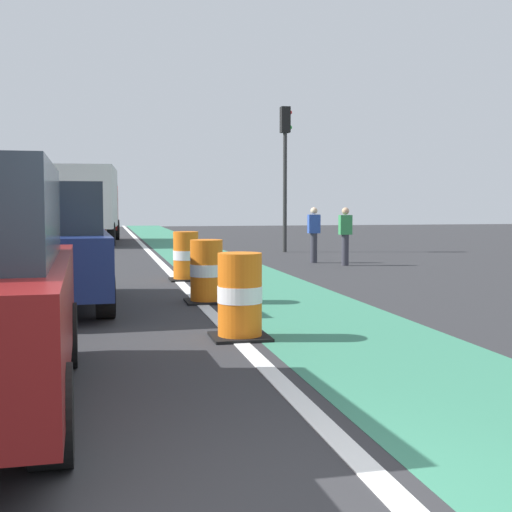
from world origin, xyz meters
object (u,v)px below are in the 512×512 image
(traffic_barrel_front, at_px, (240,297))
(traffic_light_corner, at_px, (285,153))
(delivery_truck_down_block, at_px, (89,201))
(parked_suv_second, at_px, (50,245))
(traffic_barrel_mid, at_px, (207,272))
(pedestrian_waiting, at_px, (314,233))
(pedestrian_crossing, at_px, (345,234))
(traffic_barrel_back, at_px, (186,257))

(traffic_barrel_front, bearing_deg, traffic_light_corner, 73.16)
(delivery_truck_down_block, bearing_deg, parked_suv_second, -90.94)
(traffic_barrel_mid, xyz_separation_m, pedestrian_waiting, (4.24, 7.47, 0.33))
(delivery_truck_down_block, xyz_separation_m, traffic_light_corner, (6.87, -7.13, 1.65))
(traffic_barrel_mid, distance_m, pedestrian_waiting, 8.60)
(parked_suv_second, relative_size, pedestrian_crossing, 2.89)
(traffic_barrel_front, distance_m, traffic_barrel_mid, 3.31)
(traffic_barrel_mid, distance_m, delivery_truck_down_block, 19.39)
(traffic_barrel_back, bearing_deg, traffic_light_corner, 61.84)
(traffic_barrel_mid, distance_m, pedestrian_crossing, 8.03)
(traffic_barrel_back, xyz_separation_m, pedestrian_waiting, (4.17, 3.85, 0.33))
(traffic_barrel_front, height_order, pedestrian_crossing, pedestrian_crossing)
(traffic_light_corner, bearing_deg, delivery_truck_down_block, 133.96)
(traffic_barrel_mid, relative_size, pedestrian_crossing, 0.68)
(parked_suv_second, xyz_separation_m, traffic_barrel_back, (2.66, 3.57, -0.50))
(traffic_barrel_front, xyz_separation_m, pedestrian_waiting, (4.30, 10.78, 0.33))
(traffic_barrel_mid, height_order, delivery_truck_down_block, delivery_truck_down_block)
(delivery_truck_down_block, height_order, pedestrian_waiting, delivery_truck_down_block)
(traffic_barrel_front, distance_m, traffic_barrel_back, 6.93)
(traffic_barrel_mid, relative_size, pedestrian_waiting, 0.68)
(traffic_light_corner, bearing_deg, pedestrian_waiting, -94.40)
(pedestrian_crossing, height_order, pedestrian_waiting, same)
(parked_suv_second, xyz_separation_m, traffic_barrel_front, (2.53, -3.36, -0.50))
(delivery_truck_down_block, bearing_deg, pedestrian_crossing, -60.96)
(traffic_barrel_back, height_order, delivery_truck_down_block, delivery_truck_down_block)
(traffic_light_corner, bearing_deg, traffic_barrel_mid, -110.83)
(parked_suv_second, bearing_deg, traffic_light_corner, 59.14)
(traffic_barrel_back, relative_size, pedestrian_crossing, 0.68)
(traffic_light_corner, bearing_deg, pedestrian_crossing, -87.69)
(traffic_barrel_front, distance_m, pedestrian_waiting, 11.61)
(pedestrian_waiting, bearing_deg, traffic_barrel_back, -137.30)
(traffic_barrel_back, bearing_deg, traffic_barrel_mid, -91.10)
(parked_suv_second, distance_m, traffic_barrel_mid, 2.64)
(traffic_barrel_back, distance_m, pedestrian_waiting, 5.69)
(delivery_truck_down_block, height_order, pedestrian_crossing, delivery_truck_down_block)
(traffic_barrel_mid, xyz_separation_m, traffic_barrel_back, (0.07, 3.62, 0.00))
(parked_suv_second, bearing_deg, pedestrian_crossing, 40.64)
(traffic_barrel_back, xyz_separation_m, traffic_light_corner, (4.53, 8.46, 2.97))
(traffic_barrel_mid, bearing_deg, delivery_truck_down_block, 96.77)
(traffic_barrel_front, xyz_separation_m, traffic_barrel_back, (0.13, 6.93, 0.00))
(delivery_truck_down_block, bearing_deg, traffic_light_corner, -46.04)
(traffic_barrel_back, distance_m, pedestrian_crossing, 5.52)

